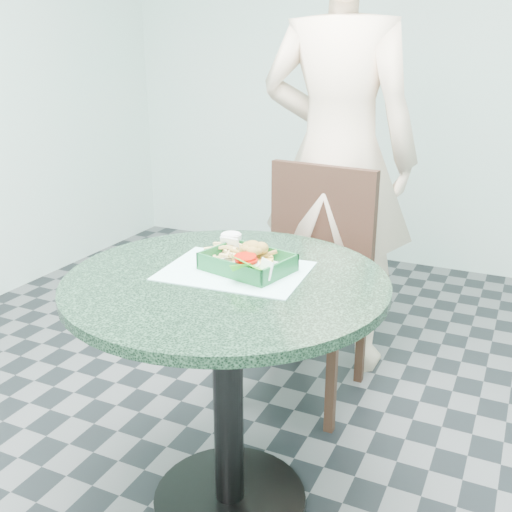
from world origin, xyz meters
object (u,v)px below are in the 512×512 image
at_px(crab_sandwich, 252,259).
at_px(dining_chair, 311,267).
at_px(cafe_table, 227,338).
at_px(diner_person, 340,101).
at_px(sauce_ramekin, 221,246).
at_px(food_basket, 248,272).

bearing_deg(crab_sandwich, dining_chair, 95.45).
bearing_deg(crab_sandwich, cafe_table, -111.63).
relative_size(diner_person, sauce_ramekin, 36.59).
xyz_separation_m(food_basket, sauce_ramekin, (-0.13, 0.08, 0.04)).
xyz_separation_m(cafe_table, sauce_ramekin, (-0.10, 0.15, 0.22)).
bearing_deg(food_basket, cafe_table, -114.05).
xyz_separation_m(cafe_table, food_basket, (0.03, 0.07, 0.19)).
distance_m(cafe_table, food_basket, 0.20).
height_order(food_basket, crab_sandwich, crab_sandwich).
xyz_separation_m(diner_person, food_basket, (0.06, -0.99, -0.40)).
bearing_deg(food_basket, crab_sandwich, 77.94).
height_order(diner_person, sauce_ramekin, diner_person).
height_order(cafe_table, crab_sandwich, crab_sandwich).
distance_m(dining_chair, sauce_ramekin, 0.69).
distance_m(cafe_table, sauce_ramekin, 0.29).
bearing_deg(dining_chair, sauce_ramekin, -89.56).
xyz_separation_m(dining_chair, food_basket, (0.06, -0.71, 0.23)).
distance_m(cafe_table, crab_sandwich, 0.24).
bearing_deg(diner_person, sauce_ramekin, 85.18).
relative_size(food_basket, crab_sandwich, 2.01).
distance_m(diner_person, sauce_ramekin, 0.98).
distance_m(dining_chair, crab_sandwich, 0.74).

